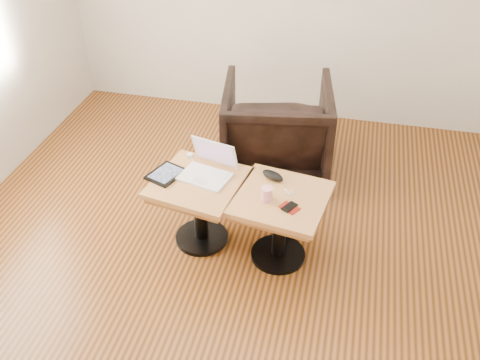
% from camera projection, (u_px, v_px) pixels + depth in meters
% --- Properties ---
extents(room_shell, '(4.52, 4.52, 2.71)m').
position_uv_depth(room_shell, '(265.00, 92.00, 2.70)').
color(room_shell, '#43260C').
rests_on(room_shell, ground).
extents(side_table_left, '(0.66, 0.66, 0.52)m').
position_uv_depth(side_table_left, '(200.00, 196.00, 3.57)').
color(side_table_left, black).
rests_on(side_table_left, ground).
extents(side_table_right, '(0.65, 0.65, 0.52)m').
position_uv_depth(side_table_right, '(280.00, 212.00, 3.43)').
color(side_table_right, black).
rests_on(side_table_right, ground).
extents(laptop, '(0.38, 0.36, 0.22)m').
position_uv_depth(laptop, '(208.00, 169.00, 3.52)').
color(laptop, white).
rests_on(laptop, side_table_left).
extents(tablet, '(0.26, 0.29, 0.02)m').
position_uv_depth(tablet, '(166.00, 174.00, 3.54)').
color(tablet, black).
rests_on(tablet, side_table_left).
extents(charging_adapter, '(0.04, 0.04, 0.02)m').
position_uv_depth(charging_adapter, '(190.00, 155.00, 3.71)').
color(charging_adapter, white).
rests_on(charging_adapter, side_table_left).
extents(glasses_case, '(0.18, 0.14, 0.05)m').
position_uv_depth(glasses_case, '(273.00, 176.00, 3.49)').
color(glasses_case, black).
rests_on(glasses_case, side_table_right).
extents(striped_cup, '(0.09, 0.09, 0.10)m').
position_uv_depth(striped_cup, '(267.00, 194.00, 3.30)').
color(striped_cup, '#F3557B').
rests_on(striped_cup, side_table_right).
extents(earbuds_tangle, '(0.08, 0.06, 0.01)m').
position_uv_depth(earbuds_tangle, '(289.00, 193.00, 3.38)').
color(earbuds_tangle, white).
rests_on(earbuds_tangle, side_table_right).
extents(phone_on_sleeve, '(0.14, 0.13, 0.01)m').
position_uv_depth(phone_on_sleeve, '(290.00, 207.00, 3.26)').
color(phone_on_sleeve, maroon).
rests_on(phone_on_sleeve, side_table_right).
extents(armchair, '(0.96, 0.98, 0.78)m').
position_uv_depth(armchair, '(276.00, 129.00, 4.27)').
color(armchair, black).
rests_on(armchair, ground).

